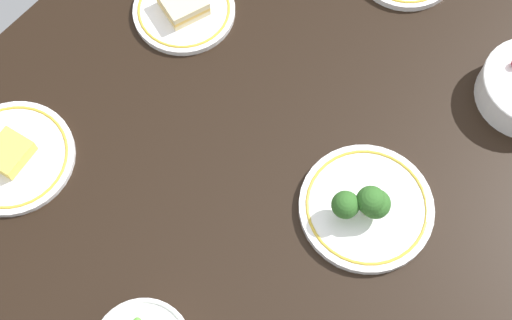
{
  "coord_description": "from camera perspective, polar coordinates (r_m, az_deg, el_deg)",
  "views": [
    {
      "loc": [
        35.59,
        28.77,
        109.94
      ],
      "look_at": [
        0.0,
        0.0,
        6.0
      ],
      "focal_mm": 49.7,
      "sensor_mm": 36.0,
      "label": 1
    }
  ],
  "objects": [
    {
      "name": "dining_table",
      "position": [
        1.17,
        -0.0,
        -0.79
      ],
      "size": [
        128.13,
        102.59,
        4.0
      ],
      "primitive_type": "cube",
      "color": "black",
      "rests_on": "ground"
    },
    {
      "name": "plate_cheese",
      "position": [
        1.22,
        -19.05,
        0.27
      ],
      "size": [
        20.32,
        20.32,
        3.56
      ],
      "color": "white",
      "rests_on": "dining_table"
    },
    {
      "name": "plate_sandwich",
      "position": [
        1.3,
        -5.83,
        12.03
      ],
      "size": [
        18.35,
        18.35,
        4.36
      ],
      "color": "white",
      "rests_on": "dining_table"
    },
    {
      "name": "plate_broccoli",
      "position": [
        1.12,
        8.84,
        -3.7
      ],
      "size": [
        21.34,
        21.34,
        8.4
      ],
      "color": "white",
      "rests_on": "dining_table"
    }
  ]
}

